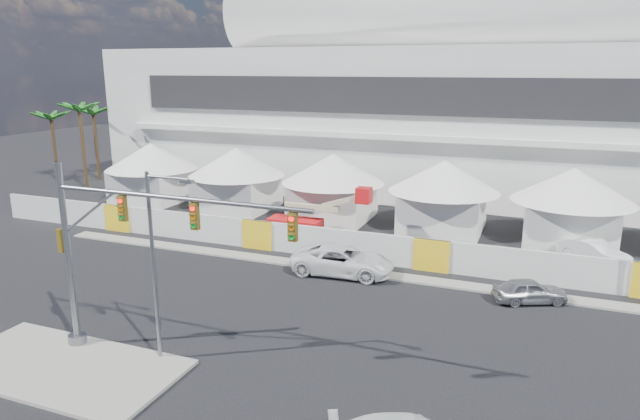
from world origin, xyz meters
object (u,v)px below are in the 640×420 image
at_px(lot_car_a, 594,252).
at_px(traffic_mast, 111,252).
at_px(sedan_silver, 530,291).
at_px(pickup_curb, 343,261).
at_px(streetlight_median, 157,254).
at_px(boom_lift, 304,221).

relative_size(lot_car_a, traffic_mast, 0.38).
bearing_deg(sedan_silver, pickup_curb, 63.72).
relative_size(sedan_silver, pickup_curb, 0.62).
bearing_deg(pickup_curb, lot_car_a, -65.73).
bearing_deg(streetlight_median, pickup_curb, 74.01).
height_order(traffic_mast, boom_lift, traffic_mast).
height_order(sedan_silver, traffic_mast, traffic_mast).
relative_size(pickup_curb, streetlight_median, 0.76).
relative_size(sedan_silver, lot_car_a, 0.85).
xyz_separation_m(pickup_curb, streetlight_median, (-3.64, -12.70, 3.92)).
xyz_separation_m(pickup_curb, boom_lift, (-5.38, 6.67, 0.22)).
xyz_separation_m(pickup_curb, traffic_mast, (-5.68, -13.06, 3.90)).
bearing_deg(boom_lift, traffic_mast, -91.05).
relative_size(sedan_silver, boom_lift, 0.49).
bearing_deg(streetlight_median, traffic_mast, -170.12).
xyz_separation_m(traffic_mast, boom_lift, (0.30, 19.73, -3.68)).
bearing_deg(boom_lift, streetlight_median, -85.03).
height_order(lot_car_a, boom_lift, boom_lift).
distance_m(streetlight_median, boom_lift, 19.80).
relative_size(traffic_mast, boom_lift, 1.52).
xyz_separation_m(sedan_silver, streetlight_median, (-14.34, -12.34, 4.12)).
xyz_separation_m(lot_car_a, streetlight_median, (-17.95, -20.54, 4.03)).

